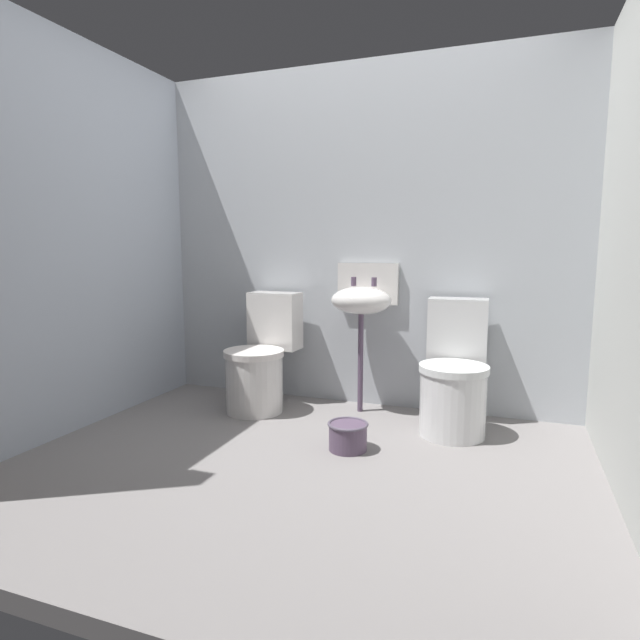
% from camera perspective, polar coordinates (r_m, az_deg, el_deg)
% --- Properties ---
extents(ground_plane, '(3.30, 2.57, 0.08)m').
position_cam_1_polar(ground_plane, '(2.80, -1.98, -15.90)').
color(ground_plane, gray).
extents(wall_back, '(3.30, 0.10, 2.32)m').
position_cam_1_polar(wall_back, '(3.64, 4.73, 8.95)').
color(wall_back, '#AFB4BA').
rests_on(wall_back, ground).
extents(wall_left, '(0.10, 2.37, 2.32)m').
position_cam_1_polar(wall_left, '(3.49, -25.09, 8.27)').
color(wall_left, '#A8B0BE').
rests_on(wall_left, ground).
extents(toilet_left, '(0.42, 0.61, 0.78)m').
position_cam_1_polar(toilet_left, '(3.57, -6.53, -4.60)').
color(toilet_left, silver).
rests_on(toilet_left, ground).
extents(toilet_right, '(0.42, 0.61, 0.78)m').
position_cam_1_polar(toilet_right, '(3.22, 14.52, -6.20)').
color(toilet_right, silver).
rests_on(toilet_right, ground).
extents(sink, '(0.42, 0.35, 0.99)m').
position_cam_1_polar(sink, '(3.44, 4.67, 2.27)').
color(sink, '#554359').
rests_on(sink, ground).
extents(bucket, '(0.22, 0.22, 0.15)m').
position_cam_1_polar(bucket, '(2.89, 3.08, -12.54)').
color(bucket, '#554359').
rests_on(bucket, ground).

